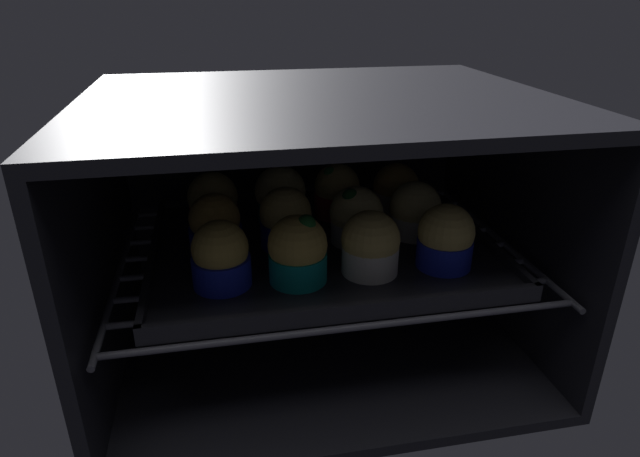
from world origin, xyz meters
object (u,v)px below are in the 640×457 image
(muffin_row1_col2, at_px, (356,217))
(muffin_row0_col2, at_px, (370,246))
(muffin_row0_col1, at_px, (298,251))
(muffin_row0_col3, at_px, (445,239))
(muffin_row0_col0, at_px, (221,257))
(muffin_row1_col1, at_px, (286,220))
(muffin_row1_col3, at_px, (415,212))
(muffin_row2_col0, at_px, (213,202))
(muffin_row1_col0, at_px, (215,226))
(muffin_row2_col1, at_px, (280,196))
(muffin_row2_col2, at_px, (337,192))
(muffin_row2_col3, at_px, (396,191))
(baking_tray, at_px, (320,246))

(muffin_row1_col2, bearing_deg, muffin_row0_col2, -93.29)
(muffin_row0_col1, distance_m, muffin_row0_col3, 0.19)
(muffin_row0_col0, distance_m, muffin_row1_col1, 0.13)
(muffin_row1_col3, distance_m, muffin_row2_col0, 0.30)
(muffin_row0_col0, height_order, muffin_row0_col3, muffin_row0_col3)
(muffin_row0_col3, distance_m, muffin_row1_col3, 0.10)
(muffin_row1_col0, bearing_deg, muffin_row1_col1, 0.90)
(muffin_row1_col2, bearing_deg, muffin_row1_col1, 176.90)
(muffin_row0_col2, height_order, muffin_row2_col1, muffin_row2_col1)
(muffin_row0_col1, bearing_deg, muffin_row1_col0, 134.32)
(muffin_row0_col0, bearing_deg, muffin_row2_col2, 45.62)
(muffin_row2_col0, bearing_deg, muffin_row2_col1, 1.32)
(muffin_row1_col2, relative_size, muffin_row2_col2, 0.98)
(muffin_row0_col2, bearing_deg, muffin_row1_col2, 86.71)
(muffin_row0_col2, distance_m, muffin_row2_col3, 0.21)
(muffin_row1_col1, height_order, muffin_row2_col0, muffin_row1_col1)
(muffin_row0_col3, bearing_deg, muffin_row2_col1, 134.28)
(muffin_row1_col0, relative_size, muffin_row2_col1, 0.97)
(muffin_row0_col1, relative_size, muffin_row1_col1, 1.05)
(muffin_row0_col1, height_order, muffin_row1_col0, muffin_row0_col1)
(muffin_row1_col1, xyz_separation_m, muffin_row1_col2, (0.10, -0.01, -0.00))
(muffin_row1_col3, bearing_deg, muffin_row2_col0, 162.58)
(muffin_row0_col2, bearing_deg, muffin_row0_col1, -177.57)
(muffin_row0_col3, xyz_separation_m, muffin_row2_col3, (-0.00, 0.19, -0.00))
(muffin_row0_col3, height_order, muffin_row1_col0, same)
(muffin_row1_col0, relative_size, muffin_row1_col1, 0.98)
(muffin_row1_col2, distance_m, muffin_row2_col1, 0.13)
(muffin_row0_col1, bearing_deg, muffin_row1_col1, 90.63)
(muffin_row1_col3, xyz_separation_m, muffin_row2_col0, (-0.28, 0.09, 0.00))
(muffin_row0_col2, relative_size, muffin_row1_col0, 0.98)
(muffin_row1_col2, distance_m, muffin_row1_col3, 0.09)
(muffin_row0_col1, xyz_separation_m, muffin_row1_col2, (0.10, 0.09, -0.00))
(baking_tray, xyz_separation_m, muffin_row2_col3, (0.14, 0.09, 0.04))
(muffin_row1_col0, bearing_deg, muffin_row2_col2, 26.98)
(baking_tray, height_order, muffin_row2_col1, muffin_row2_col1)
(muffin_row0_col2, xyz_separation_m, muffin_row1_col0, (-0.19, 0.09, 0.00))
(muffin_row1_col1, xyz_separation_m, muffin_row2_col2, (0.09, 0.09, -0.00))
(muffin_row1_col1, distance_m, muffin_row1_col2, 0.10)
(muffin_row1_col0, xyz_separation_m, muffin_row1_col1, (0.09, 0.00, 0.00))
(muffin_row0_col2, xyz_separation_m, muffin_row2_col2, (0.00, 0.19, 0.00))
(baking_tray, relative_size, muffin_row0_col1, 5.23)
(muffin_row0_col0, relative_size, muffin_row0_col3, 0.99)
(muffin_row1_col0, bearing_deg, muffin_row0_col3, -18.70)
(muffin_row0_col1, bearing_deg, baking_tray, 64.76)
(muffin_row1_col0, height_order, muffin_row2_col1, muffin_row2_col1)
(muffin_row1_col1, distance_m, muffin_row2_col3, 0.21)
(muffin_row2_col0, height_order, muffin_row2_col3, muffin_row2_col0)
(muffin_row0_col0, relative_size, muffin_row2_col1, 0.97)
(muffin_row1_col3, bearing_deg, muffin_row2_col1, 153.42)
(muffin_row0_col0, height_order, muffin_row2_col0, same)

